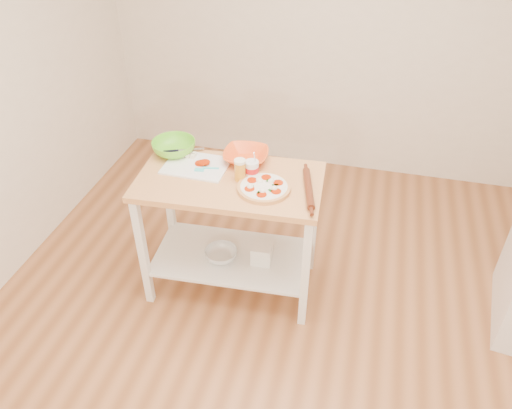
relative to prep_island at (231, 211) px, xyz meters
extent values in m
cube|color=#AA693E|center=(0.41, -0.46, -0.66)|extent=(4.00, 4.50, 0.02)
cube|color=beige|center=(0.41, 1.80, 0.70)|extent=(4.00, 0.02, 2.70)
cube|color=tan|center=(0.00, 0.00, 0.23)|extent=(1.18, 0.69, 0.04)
cube|color=white|center=(0.00, 0.00, -0.40)|extent=(1.09, 0.62, 0.02)
cube|color=white|center=(-0.51, -0.30, -0.22)|extent=(0.05, 0.05, 0.86)
cube|color=white|center=(-0.54, 0.24, -0.22)|extent=(0.05, 0.05, 0.86)
cube|color=white|center=(0.54, -0.24, -0.22)|extent=(0.05, 0.05, 0.86)
cube|color=white|center=(0.51, 0.30, -0.22)|extent=(0.05, 0.05, 0.86)
cylinder|color=#E7A862|center=(0.23, -0.06, 0.26)|extent=(0.32, 0.32, 0.02)
cylinder|color=#E7A862|center=(0.23, -0.06, 0.27)|extent=(0.32, 0.32, 0.01)
cylinder|color=white|center=(0.23, -0.06, 0.27)|extent=(0.28, 0.28, 0.01)
cylinder|color=#B12100|center=(0.31, -0.01, 0.28)|extent=(0.06, 0.06, 0.01)
cylinder|color=#B12100|center=(0.23, 0.03, 0.28)|extent=(0.06, 0.06, 0.01)
cylinder|color=#B12100|center=(0.15, -0.02, 0.28)|extent=(0.06, 0.06, 0.01)
cylinder|color=#B12100|center=(0.16, -0.11, 0.28)|extent=(0.06, 0.06, 0.01)
cylinder|color=#B12100|center=(0.24, -0.15, 0.28)|extent=(0.06, 0.06, 0.01)
cylinder|color=#B12100|center=(0.32, -0.10, 0.28)|extent=(0.06, 0.06, 0.01)
sphere|color=white|center=(0.26, -0.01, 0.28)|extent=(0.04, 0.04, 0.04)
sphere|color=white|center=(0.20, -0.02, 0.28)|extent=(0.04, 0.04, 0.04)
sphere|color=white|center=(0.16, -0.09, 0.28)|extent=(0.04, 0.04, 0.04)
sphere|color=white|center=(0.24, -0.12, 0.28)|extent=(0.04, 0.04, 0.04)
sphere|color=white|center=(0.30, -0.07, 0.28)|extent=(0.04, 0.04, 0.04)
sphere|color=white|center=(0.27, 0.00, 0.28)|extent=(0.04, 0.04, 0.04)
sphere|color=white|center=(0.19, -0.01, 0.28)|extent=(0.04, 0.04, 0.04)
plane|color=#164E13|center=(0.29, -0.04, 0.28)|extent=(0.03, 0.03, 0.00)
plane|color=#164E13|center=(0.24, 0.00, 0.28)|extent=(0.03, 0.03, 0.00)
plane|color=#164E13|center=(0.19, -0.02, 0.28)|extent=(0.04, 0.04, 0.00)
plane|color=#164E13|center=(0.16, -0.08, 0.28)|extent=(0.03, 0.03, 0.00)
plane|color=#164E13|center=(0.22, -0.13, 0.28)|extent=(0.03, 0.03, 0.00)
plane|color=#164E13|center=(0.28, -0.10, 0.28)|extent=(0.04, 0.04, 0.00)
plane|color=#164E13|center=(0.30, -0.04, 0.28)|extent=(0.03, 0.03, 0.00)
cube|color=white|center=(-0.25, 0.09, 0.26)|extent=(0.41, 0.31, 0.01)
cube|color=#F4EACC|center=(-0.36, 0.16, 0.28)|extent=(0.02, 0.02, 0.02)
cube|color=#F4EACC|center=(-0.33, 0.16, 0.28)|extent=(0.02, 0.02, 0.02)
cube|color=#F4EACC|center=(-0.29, 0.16, 0.28)|extent=(0.02, 0.02, 0.02)
cube|color=#F4EACC|center=(-0.36, 0.19, 0.28)|extent=(0.02, 0.02, 0.02)
cube|color=#F4EACC|center=(-0.33, 0.19, 0.28)|extent=(0.02, 0.02, 0.02)
cube|color=#F4EACC|center=(-0.29, 0.19, 0.28)|extent=(0.02, 0.02, 0.02)
cylinder|color=#B12100|center=(-0.23, 0.11, 0.27)|extent=(0.07, 0.07, 0.01)
cylinder|color=#B12100|center=(-0.21, 0.10, 0.27)|extent=(0.07, 0.07, 0.01)
cylinder|color=#B12100|center=(-0.20, 0.10, 0.28)|extent=(0.07, 0.07, 0.01)
cube|color=#42D6D8|center=(-0.21, 0.03, 0.27)|extent=(0.06, 0.04, 0.01)
cylinder|color=#42D6D8|center=(-0.14, 0.07, 0.27)|extent=(0.10, 0.03, 0.01)
cube|color=silver|center=(-0.35, 0.25, 0.27)|extent=(0.17, 0.09, 0.00)
cube|color=black|center=(-0.46, 0.19, 0.27)|extent=(0.10, 0.06, 0.01)
imported|color=#FF5A1F|center=(0.04, 0.23, 0.29)|extent=(0.31, 0.31, 0.07)
imported|color=#68CF2A|center=(-0.44, 0.21, 0.30)|extent=(0.38, 0.38, 0.09)
cylinder|color=orange|center=(0.07, 0.01, 0.31)|extent=(0.07, 0.07, 0.12)
cylinder|color=white|center=(0.07, 0.01, 0.38)|extent=(0.07, 0.07, 0.02)
cylinder|color=white|center=(0.13, 0.07, 0.30)|extent=(0.09, 0.09, 0.10)
cylinder|color=red|center=(0.13, 0.07, 0.30)|extent=(0.09, 0.09, 0.04)
cylinder|color=silver|center=(0.15, 0.07, 0.39)|extent=(0.01, 0.06, 0.11)
cylinder|color=#622A16|center=(0.49, -0.02, 0.28)|extent=(0.14, 0.39, 0.05)
imported|color=silver|center=(-0.07, -0.04, -0.35)|extent=(0.30, 0.30, 0.07)
cube|color=white|center=(0.21, 0.00, -0.32)|extent=(0.14, 0.14, 0.13)
camera|label=1|loc=(0.79, -2.44, 1.96)|focal=35.00mm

